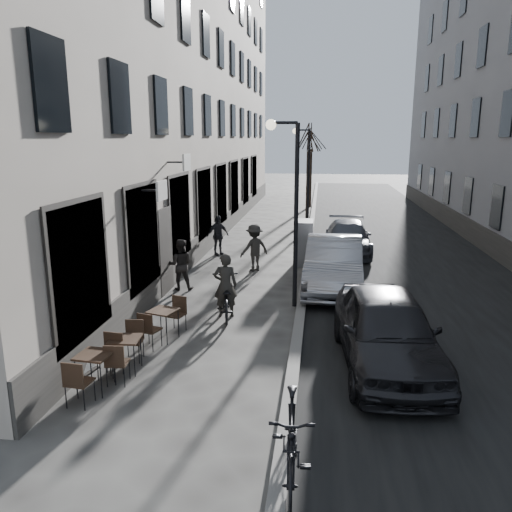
% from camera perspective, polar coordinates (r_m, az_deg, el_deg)
% --- Properties ---
extents(ground, '(120.00, 120.00, 0.00)m').
position_cam_1_polar(ground, '(8.72, 2.15, -18.56)').
color(ground, '#393734').
rests_on(ground, ground).
extents(road, '(7.30, 60.00, 0.00)m').
position_cam_1_polar(road, '(24.04, 14.93, 1.82)').
color(road, black).
rests_on(road, ground).
extents(kerb, '(0.25, 60.00, 0.12)m').
position_cam_1_polar(kerb, '(23.82, 6.20, 2.23)').
color(kerb, slate).
rests_on(kerb, ground).
extents(building_left, '(4.00, 35.00, 16.00)m').
position_cam_1_polar(building_left, '(25.02, -8.64, 20.97)').
color(building_left, gray).
rests_on(building_left, ground).
extents(streetlamp_near, '(0.90, 0.28, 5.09)m').
position_cam_1_polar(streetlamp_near, '(13.48, 3.91, 7.13)').
color(streetlamp_near, black).
rests_on(streetlamp_near, ground).
extents(streetlamp_far, '(0.90, 0.28, 5.09)m').
position_cam_1_polar(streetlamp_far, '(25.43, 5.64, 9.99)').
color(streetlamp_far, black).
rests_on(streetlamp_far, ground).
extents(tree_near, '(2.40, 2.40, 5.70)m').
position_cam_1_polar(tree_near, '(28.39, 6.07, 13.35)').
color(tree_near, black).
rests_on(tree_near, ground).
extents(tree_far, '(2.40, 2.40, 5.70)m').
position_cam_1_polar(tree_far, '(34.39, 6.34, 13.33)').
color(tree_far, black).
rests_on(tree_far, ground).
extents(bistro_set_a, '(0.65, 1.50, 0.87)m').
position_cam_1_polar(bistro_set_a, '(9.94, -17.89, -12.10)').
color(bistro_set_a, '#2E2114').
rests_on(bistro_set_a, ground).
extents(bistro_set_b, '(0.63, 1.45, 0.84)m').
position_cam_1_polar(bistro_set_b, '(10.54, -14.68, -10.47)').
color(bistro_set_b, '#2E2114').
rests_on(bistro_set_b, ground).
extents(bistro_set_c, '(0.79, 1.51, 0.86)m').
position_cam_1_polar(bistro_set_c, '(11.91, -10.53, -7.38)').
color(bistro_set_c, '#2E2114').
rests_on(bistro_set_c, ground).
extents(sign_board, '(0.42, 0.60, 0.96)m').
position_cam_1_polar(sign_board, '(10.74, -19.31, -10.60)').
color(sign_board, black).
rests_on(sign_board, ground).
extents(utility_cabinet, '(0.61, 1.10, 1.65)m').
position_cam_1_polar(utility_cabinet, '(18.63, 5.58, 1.54)').
color(utility_cabinet, slate).
rests_on(utility_cabinet, ground).
extents(bicycle, '(1.08, 2.09, 1.04)m').
position_cam_1_polar(bicycle, '(13.21, -3.50, -4.72)').
color(bicycle, black).
rests_on(bicycle, ground).
extents(cyclist_rider, '(0.69, 0.53, 1.71)m').
position_cam_1_polar(cyclist_rider, '(13.11, -3.52, -3.34)').
color(cyclist_rider, '#292824').
rests_on(cyclist_rider, ground).
extents(pedestrian_near, '(0.84, 0.69, 1.59)m').
position_cam_1_polar(pedestrian_near, '(15.61, -8.62, -0.97)').
color(pedestrian_near, black).
rests_on(pedestrian_near, ground).
extents(pedestrian_mid, '(1.23, 1.13, 1.66)m').
position_cam_1_polar(pedestrian_mid, '(17.63, -0.19, 0.95)').
color(pedestrian_mid, '#2A2825').
rests_on(pedestrian_mid, ground).
extents(pedestrian_far, '(0.98, 0.89, 1.61)m').
position_cam_1_polar(pedestrian_far, '(20.11, -4.39, 2.37)').
color(pedestrian_far, black).
rests_on(pedestrian_far, ground).
extents(car_near, '(2.19, 4.75, 1.58)m').
position_cam_1_polar(car_near, '(10.64, 14.70, -8.16)').
color(car_near, black).
rests_on(car_near, ground).
extents(car_mid, '(1.86, 4.90, 1.60)m').
position_cam_1_polar(car_mid, '(15.71, 8.87, -0.87)').
color(car_mid, '#97999F').
rests_on(car_mid, ground).
extents(car_far, '(1.81, 4.43, 1.28)m').
position_cam_1_polar(car_far, '(20.79, 10.44, 2.10)').
color(car_far, '#3D4049').
rests_on(car_far, ground).
extents(moped, '(0.68, 2.06, 1.22)m').
position_cam_1_polar(moped, '(7.21, 4.06, -20.35)').
color(moped, black).
rests_on(moped, ground).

